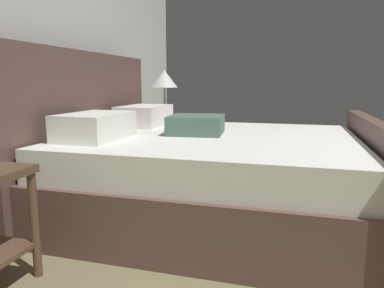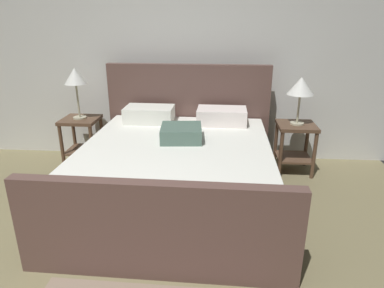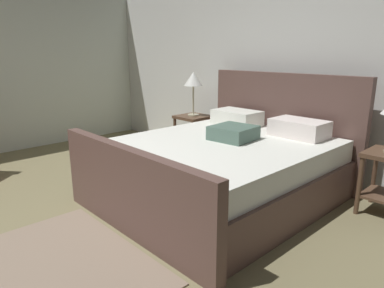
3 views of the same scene
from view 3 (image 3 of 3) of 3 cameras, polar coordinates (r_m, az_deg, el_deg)
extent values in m
cube|color=#7B714F|center=(3.14, -27.34, -15.58)|extent=(6.00, 6.38, 0.02)
cube|color=silver|center=(4.75, 11.69, 11.65)|extent=(6.12, 0.12, 2.51)
cube|color=brown|center=(3.64, 4.59, -6.01)|extent=(1.91, 2.10, 0.40)
cube|color=brown|center=(4.36, 14.36, 2.92)|extent=(2.00, 0.13, 1.25)
cube|color=brown|center=(2.91, -9.99, -7.87)|extent=(2.00, 0.13, 0.76)
cube|color=white|center=(3.54, 4.69, -1.31)|extent=(1.83, 2.04, 0.22)
cube|color=white|center=(4.32, 7.32, 4.29)|extent=(0.57, 0.37, 0.18)
cube|color=white|center=(3.85, 17.07, 2.47)|extent=(0.57, 0.37, 0.18)
cube|color=#4D685C|center=(3.59, 6.76, 1.83)|extent=(0.43, 0.43, 0.14)
cylinder|color=brown|center=(3.63, 25.60, -6.18)|extent=(0.04, 0.04, 0.56)
cylinder|color=brown|center=(3.97, 27.55, -4.66)|extent=(0.04, 0.04, 0.56)
cube|color=brown|center=(5.05, 0.21, 4.43)|extent=(0.44, 0.44, 0.04)
cube|color=brown|center=(5.14, 0.21, 0.04)|extent=(0.40, 0.40, 0.02)
cylinder|color=brown|center=(5.12, -2.80, 1.13)|extent=(0.04, 0.04, 0.56)
cylinder|color=brown|center=(4.85, 0.18, 0.37)|extent=(0.04, 0.04, 0.56)
cylinder|color=brown|center=(5.37, 0.24, 1.80)|extent=(0.04, 0.04, 0.56)
cylinder|color=brown|center=(5.12, 3.22, 1.11)|extent=(0.04, 0.04, 0.56)
cylinder|color=#B7B293|center=(5.04, 0.21, 4.77)|extent=(0.16, 0.16, 0.02)
cylinder|color=#B7B293|center=(5.01, 0.22, 7.18)|extent=(0.02, 0.02, 0.41)
cone|color=silver|center=(4.98, 0.22, 10.60)|extent=(0.26, 0.26, 0.19)
cube|color=gray|center=(2.83, -19.44, -17.78)|extent=(1.57, 0.97, 0.01)
camera|label=1|loc=(5.28, -21.48, 8.55)|focal=33.66mm
camera|label=2|loc=(1.92, -61.71, 15.35)|focal=31.85mm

